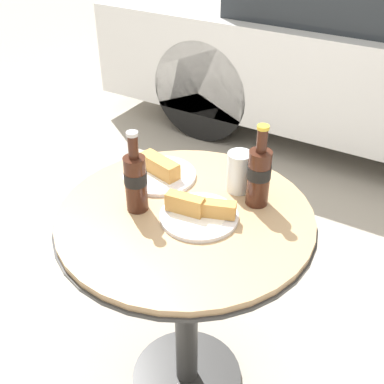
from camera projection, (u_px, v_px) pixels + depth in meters
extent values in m
plane|color=#A8A093|center=(187.00, 377.00, 1.76)|extent=(30.00, 30.00, 0.00)
cylinder|color=#333333|center=(187.00, 375.00, 1.75)|extent=(0.39, 0.39, 0.02)
cylinder|color=#333333|center=(186.00, 306.00, 1.55)|extent=(0.08, 0.08, 0.71)
cylinder|color=#333333|center=(185.00, 220.00, 1.35)|extent=(0.73, 0.73, 0.01)
cylinder|color=tan|center=(185.00, 216.00, 1.34)|extent=(0.72, 0.72, 0.02)
cylinder|color=#3D1E14|center=(136.00, 184.00, 1.31)|extent=(0.06, 0.06, 0.16)
cylinder|color=black|center=(135.00, 178.00, 1.30)|extent=(0.06, 0.06, 0.04)
cylinder|color=#3D1E14|center=(133.00, 147.00, 1.25)|extent=(0.03, 0.03, 0.07)
cylinder|color=silver|center=(132.00, 134.00, 1.23)|extent=(0.03, 0.03, 0.01)
cylinder|color=#3D1E14|center=(259.00, 178.00, 1.33)|extent=(0.06, 0.06, 0.17)
cylinder|color=black|center=(259.00, 172.00, 1.32)|extent=(0.07, 0.07, 0.04)
cylinder|color=#3D1E14|center=(262.00, 140.00, 1.27)|extent=(0.03, 0.03, 0.07)
cylinder|color=gold|center=(263.00, 127.00, 1.25)|extent=(0.03, 0.03, 0.01)
cylinder|color=black|center=(239.00, 176.00, 1.41)|extent=(0.07, 0.07, 0.10)
cylinder|color=silver|center=(239.00, 172.00, 1.40)|extent=(0.07, 0.07, 0.12)
cylinder|color=white|center=(160.00, 175.00, 1.49)|extent=(0.23, 0.23, 0.01)
cube|color=white|center=(159.00, 173.00, 1.49)|extent=(0.18, 0.18, 0.00)
cube|color=#C68E47|center=(160.00, 166.00, 1.47)|extent=(0.15, 0.08, 0.05)
cylinder|color=white|center=(199.00, 217.00, 1.32)|extent=(0.22, 0.22, 0.01)
cube|color=white|center=(199.00, 215.00, 1.31)|extent=(0.16, 0.16, 0.00)
cube|color=#C68E47|center=(185.00, 204.00, 1.31)|extent=(0.11, 0.05, 0.05)
cube|color=#C68E47|center=(214.00, 209.00, 1.30)|extent=(0.12, 0.07, 0.04)
cylinder|color=black|center=(296.00, 29.00, 4.33)|extent=(0.67, 0.22, 0.67)
cylinder|color=black|center=(207.00, 88.00, 3.18)|extent=(0.67, 0.22, 0.67)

